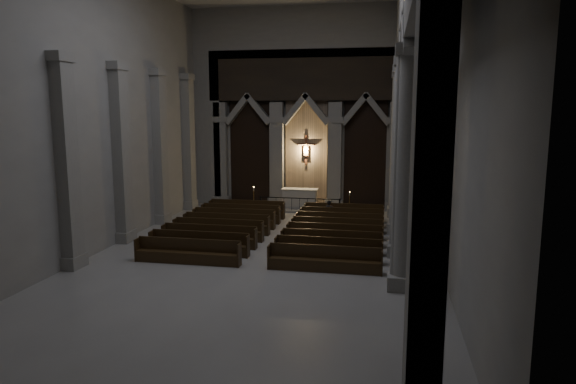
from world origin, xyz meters
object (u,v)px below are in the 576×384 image
object	(u,v)px
altar_rail	(300,203)
candle_stand_left	(254,205)
pews	(278,232)
altar	(300,198)
worshipper	(329,213)
candle_stand_right	(349,207)

from	to	relation	value
altar_rail	candle_stand_left	bearing A→B (deg)	-176.98
altar_rail	pews	bearing A→B (deg)	-90.00
altar	altar_rail	distance (m)	1.24
altar_rail	worshipper	bearing A→B (deg)	-52.60
altar_rail	worshipper	distance (m)	3.31
altar	candle_stand_right	size ratio (longest dim) A/B	1.71
altar	candle_stand_left	size ratio (longest dim) A/B	1.44
pews	worshipper	bearing A→B (deg)	59.64
pews	worshipper	size ratio (longest dim) A/B	7.53
altar_rail	candle_stand_right	size ratio (longest dim) A/B	3.71
altar_rail	candle_stand_left	xyz separation A→B (m)	(-2.70, -0.14, -0.20)
altar	worshipper	bearing A→B (deg)	-60.30
candle_stand_right	pews	xyz separation A→B (m)	(-2.85, -6.57, -0.04)
candle_stand_right	worshipper	world-z (taller)	worshipper
altar	candle_stand_left	xyz separation A→B (m)	(-2.51, -1.37, -0.29)
candle_stand_right	worshipper	distance (m)	3.26
altar_rail	worshipper	size ratio (longest dim) A/B	3.68
worshipper	altar	bearing A→B (deg)	123.61
altar	altar_rail	xyz separation A→B (m)	(0.19, -1.23, -0.09)
altar	worshipper	world-z (taller)	worshipper
altar_rail	candle_stand_left	world-z (taller)	candle_stand_left
altar	pews	distance (m)	7.31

